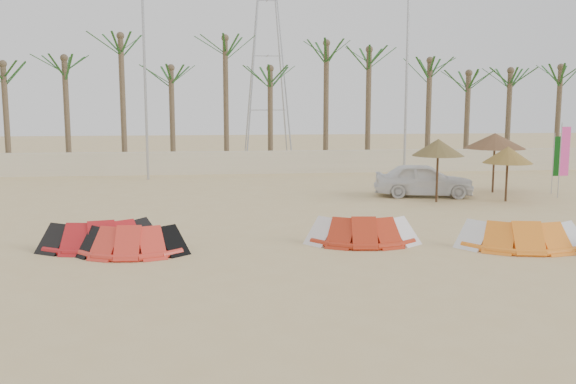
{
  "coord_description": "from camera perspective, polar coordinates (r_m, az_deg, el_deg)",
  "views": [
    {
      "loc": [
        -2.2,
        -14.5,
        4.37
      ],
      "look_at": [
        0.0,
        6.0,
        1.3
      ],
      "focal_mm": 40.0,
      "sensor_mm": 36.0,
      "label": 1
    }
  ],
  "objects": [
    {
      "name": "lamp_c",
      "position": [
        36.01,
        10.57,
        10.55
      ],
      "size": [
        1.25,
        0.14,
        11.0
      ],
      "color": "#A5A8AD",
      "rests_on": "ground"
    },
    {
      "name": "lamp_b",
      "position": [
        34.73,
        -12.56,
        10.58
      ],
      "size": [
        1.25,
        0.14,
        11.0
      ],
      "color": "#A5A8AD",
      "rests_on": "ground"
    },
    {
      "name": "pylon",
      "position": [
        42.84,
        -1.81,
        2.61
      ],
      "size": [
        3.0,
        3.0,
        14.0
      ],
      "primitive_type": null,
      "color": "#A5A8AD",
      "rests_on": "ground"
    },
    {
      "name": "kite_red_mid",
      "position": [
        18.65,
        -13.7,
        -4.01
      ],
      "size": [
        3.1,
        1.62,
        0.9
      ],
      "color": "red",
      "rests_on": "ground"
    },
    {
      "name": "car",
      "position": [
        28.95,
        11.97,
        1.07
      ],
      "size": [
        4.58,
        2.53,
        1.47
      ],
      "primitive_type": "imported",
      "rotation": [
        0.0,
        0.0,
        1.38
      ],
      "color": "white",
      "rests_on": "ground"
    },
    {
      "name": "parasol_right",
      "position": [
        30.78,
        17.91,
        4.35
      ],
      "size": [
        2.76,
        2.76,
        2.73
      ],
      "color": "#4C331E",
      "rests_on": "ground"
    },
    {
      "name": "flag_pink",
      "position": [
        30.22,
        23.33,
        3.17
      ],
      "size": [
        0.45,
        0.04,
        3.27
      ],
      "color": "#A5A8AD",
      "rests_on": "ground"
    },
    {
      "name": "boundary_wall",
      "position": [
        36.76,
        -2.67,
        2.65
      ],
      "size": [
        60.0,
        0.3,
        1.3
      ],
      "primitive_type": "cube",
      "color": "beige",
      "rests_on": "ground"
    },
    {
      "name": "ground",
      "position": [
        15.3,
        2.42,
        -8.13
      ],
      "size": [
        120.0,
        120.0,
        0.0
      ],
      "primitive_type": "plane",
      "color": "#CEB57E",
      "rests_on": "ground"
    },
    {
      "name": "palm_line",
      "position": [
        38.16,
        -1.85,
        11.58
      ],
      "size": [
        52.0,
        4.0,
        7.7
      ],
      "color": "brown",
      "rests_on": "ground"
    },
    {
      "name": "flag_green",
      "position": [
        31.37,
        22.79,
        2.8
      ],
      "size": [
        0.45,
        0.07,
        2.76
      ],
      "color": "#A5A8AD",
      "rests_on": "ground"
    },
    {
      "name": "parasol_mid",
      "position": [
        28.32,
        18.96,
        3.14
      ],
      "size": [
        2.06,
        2.06,
        2.32
      ],
      "color": "#4C331E",
      "rests_on": "ground"
    },
    {
      "name": "kite_red_left",
      "position": [
        19.63,
        -16.12,
        -3.48
      ],
      "size": [
        3.59,
        2.15,
        0.9
      ],
      "color": "#B1171B",
      "rests_on": "ground"
    },
    {
      "name": "kite_red_right",
      "position": [
        19.58,
        6.46,
        -3.23
      ],
      "size": [
        3.39,
        1.83,
        0.9
      ],
      "color": "#B62C15",
      "rests_on": "ground"
    },
    {
      "name": "parasol_left",
      "position": [
        27.29,
        13.2,
        3.87
      ],
      "size": [
        2.15,
        2.15,
        2.65
      ],
      "color": "#4C331E",
      "rests_on": "ground"
    },
    {
      "name": "kite_orange",
      "position": [
        20.05,
        19.75,
        -3.4
      ],
      "size": [
        3.8,
        2.13,
        0.9
      ],
      "color": "orange",
      "rests_on": "ground"
    }
  ]
}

